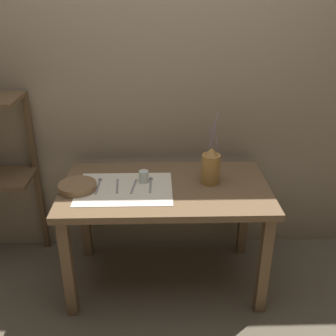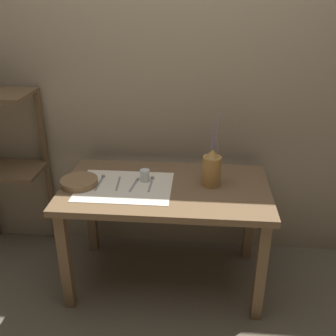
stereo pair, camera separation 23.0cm
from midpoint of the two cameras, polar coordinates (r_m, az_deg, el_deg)
ground_plane at (r=2.75m, az=2.15°, el=-15.79°), size 12.00×12.00×0.00m
stone_wall_back at (r=2.62m, az=3.09°, el=11.72°), size 7.00×0.06×2.40m
wooden_table at (r=2.40m, az=2.38°, el=-4.72°), size 1.25×0.70×0.70m
wooden_shelf_unit at (r=2.83m, az=-20.76°, el=3.27°), size 0.52×0.33×1.19m
linen_cloth at (r=2.35m, az=-3.52°, el=-2.76°), size 0.56×0.42×0.00m
pitcher_with_flowers at (r=2.35m, az=9.18°, el=-0.16°), size 0.11×0.11×0.44m
wooden_bowl at (r=2.39m, az=-10.10°, el=-2.10°), size 0.22×0.22×0.04m
glass_tumbler_near at (r=2.40m, az=-0.62°, el=-1.14°), size 0.06×0.06×0.07m
spoon_outer at (r=2.44m, az=-6.96°, el=-1.66°), size 0.02×0.19×0.02m
knife_center at (r=2.38m, az=-4.52°, el=-2.34°), size 0.03×0.18×0.00m
fork_inner at (r=2.36m, az=-2.18°, el=-2.48°), size 0.03×0.18×0.00m
spoon_inner at (r=2.40m, az=0.36°, el=-1.91°), size 0.02×0.19×0.02m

